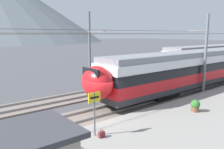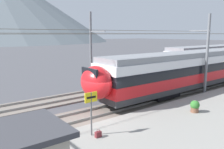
{
  "view_description": "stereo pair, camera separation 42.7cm",
  "coord_description": "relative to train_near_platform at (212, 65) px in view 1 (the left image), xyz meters",
  "views": [
    {
      "loc": [
        -8.5,
        -11.68,
        5.5
      ],
      "look_at": [
        2.99,
        2.47,
        2.31
      ],
      "focal_mm": 37.28,
      "sensor_mm": 36.0,
      "label": 1
    },
    {
      "loc": [
        -8.17,
        -11.94,
        5.5
      ],
      "look_at": [
        2.99,
        2.47,
        2.31
      ],
      "focal_mm": 37.28,
      "sensor_mm": 36.0,
      "label": 2
    }
  ],
  "objects": [
    {
      "name": "track_near",
      "position": [
        -15.63,
        -0.0,
        -2.16
      ],
      "size": [
        120.0,
        3.0,
        0.28
      ],
      "color": "slate",
      "rests_on": "ground"
    },
    {
      "name": "catenary_mast_far_side",
      "position": [
        -11.17,
        6.85,
        1.78
      ],
      "size": [
        48.43,
        2.58,
        7.64
      ],
      "color": "slate",
      "rests_on": "ground"
    },
    {
      "name": "passenger_walking",
      "position": [
        -21.16,
        -3.47,
        -0.89
      ],
      "size": [
        0.53,
        0.22,
        1.69
      ],
      "color": "#383842",
      "rests_on": "platform_slab"
    },
    {
      "name": "train_near_platform",
      "position": [
        0.0,
        0.0,
        0.0
      ],
      "size": [
        32.1,
        2.99,
        4.27
      ],
      "color": "#2D2D30",
      "rests_on": "track_near"
    },
    {
      "name": "catenary_mast_mid",
      "position": [
        -4.74,
        -1.61,
        1.59
      ],
      "size": [
        48.43,
        2.05,
        7.22
      ],
      "color": "slate",
      "rests_on": "ground"
    },
    {
      "name": "ground_plane",
      "position": [
        -15.63,
        -0.81,
        -2.23
      ],
      "size": [
        400.0,
        400.0,
        0.0
      ],
      "primitive_type": "plane",
      "color": "#4C4C51"
    },
    {
      "name": "handbag_near_sign",
      "position": [
        -17.66,
        -3.69,
        -1.68
      ],
      "size": [
        0.32,
        0.18,
        0.42
      ],
      "color": "maroon",
      "rests_on": "platform_slab"
    },
    {
      "name": "platform_slab",
      "position": [
        -15.63,
        -6.06,
        -2.03
      ],
      "size": [
        120.0,
        8.2,
        0.4
      ],
      "primitive_type": "cube",
      "color": "gray",
      "rests_on": "ground"
    },
    {
      "name": "platform_sign",
      "position": [
        -17.79,
        -3.28,
        -0.18
      ],
      "size": [
        0.7,
        0.08,
        2.25
      ],
      "color": "#59595B",
      "rests_on": "platform_slab"
    },
    {
      "name": "potted_plant_by_shelter",
      "position": [
        -10.48,
        -4.46,
        -1.4
      ],
      "size": [
        0.61,
        0.61,
        0.8
      ],
      "color": "brown",
      "rests_on": "platform_slab"
    },
    {
      "name": "track_far",
      "position": [
        -15.63,
        4.76,
        -2.16
      ],
      "size": [
        120.0,
        3.0,
        0.28
      ],
      "color": "slate",
      "rests_on": "ground"
    }
  ]
}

